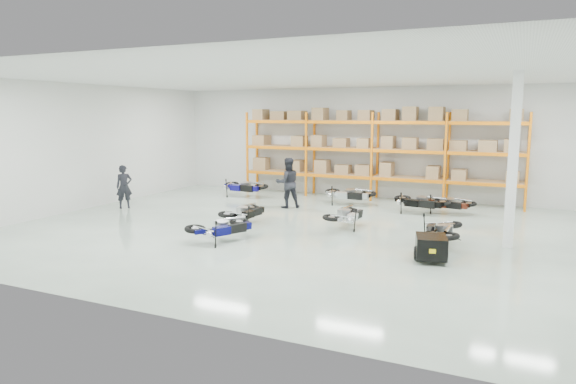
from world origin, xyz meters
The scene contains 14 objects.
room centered at (0.00, 0.00, 2.25)m, with size 18.00×18.00×18.00m.
pallet_rack centered at (0.00, 6.45, 2.26)m, with size 11.28×0.98×3.62m.
structural_column centered at (5.20, 0.50, 2.25)m, with size 0.25×0.25×4.50m, color white.
moto_blue_centre centered at (-1.86, -2.16, 0.51)m, with size 0.75×1.68×1.02m, color #070746, non-canonical shape.
moto_silver_left centered at (0.66, 0.92, 0.50)m, with size 0.72×1.63×0.99m, color silver, non-canonical shape.
moto_black_far_left centered at (-2.41, 0.07, 0.49)m, with size 0.71×1.59×0.97m, color black, non-canonical shape.
moto_touring_right centered at (3.59, -0.11, 0.53)m, with size 0.76×1.72×1.05m, color black, non-canonical shape.
trailer centered at (3.59, -1.71, 0.36)m, with size 0.87×1.50×0.61m.
moto_back_a centered at (-5.11, 4.74, 0.55)m, with size 0.79×1.79×1.09m, color navy, non-canonical shape.
moto_back_b centered at (-0.52, 4.75, 0.53)m, with size 0.77×1.74×1.06m, color #9FA4A8, non-canonical shape.
moto_back_c centered at (2.27, 4.13, 0.53)m, with size 0.78×1.75×1.07m, color black, non-canonical shape.
moto_back_d centered at (3.16, 4.50, 0.48)m, with size 0.70×1.57×0.96m, color #46180E, non-canonical shape.
person_left centered at (-7.80, 0.68, 0.79)m, with size 0.58×0.38×1.58m, color black.
person_back centered at (-2.37, 3.23, 0.93)m, with size 0.90×0.70×1.85m, color #212229.
Camera 1 is at (5.40, -13.72, 3.45)m, focal length 32.00 mm.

